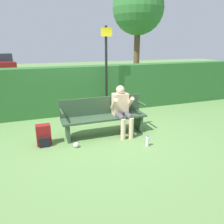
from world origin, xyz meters
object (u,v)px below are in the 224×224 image
at_px(water_bottle, 147,141).
at_px(tree, 138,9).
at_px(park_bench, 104,116).
at_px(backpack, 44,136).
at_px(signpost, 106,68).
at_px(person_seated, 122,108).
at_px(parked_car, 1,63).

height_order(water_bottle, tree, tree).
distance_m(park_bench, tree, 6.27).
bearing_deg(backpack, park_bench, 6.46).
distance_m(park_bench, signpost, 1.76).
bearing_deg(person_seated, tree, 60.99).
bearing_deg(person_seated, signpost, 85.38).
bearing_deg(signpost, water_bottle, -86.78).
xyz_separation_m(water_bottle, tree, (2.37, 5.55, 3.34)).
height_order(backpack, water_bottle, backpack).
xyz_separation_m(signpost, parked_car, (-4.26, 12.49, -0.77)).
xyz_separation_m(person_seated, parked_car, (-4.14, 14.02, -0.00)).
distance_m(signpost, parked_car, 13.22).
bearing_deg(parked_car, park_bench, -175.40).
bearing_deg(signpost, backpack, -141.10).
height_order(water_bottle, parked_car, parked_car).
bearing_deg(water_bottle, person_seated, 107.31).
bearing_deg(park_bench, water_bottle, -55.23).
xyz_separation_m(park_bench, person_seated, (0.41, -0.14, 0.18)).
relative_size(park_bench, backpack, 4.39).
distance_m(water_bottle, parked_car, 15.48).
relative_size(backpack, tree, 0.10).
height_order(park_bench, parked_car, parked_car).
relative_size(backpack, parked_car, 0.11).
height_order(park_bench, backpack, park_bench).
xyz_separation_m(backpack, signpost, (1.92, 1.55, 1.19)).
distance_m(person_seated, parked_car, 14.62).
xyz_separation_m(signpost, tree, (2.50, 3.21, 2.05)).
xyz_separation_m(person_seated, signpost, (0.12, 1.52, 0.77)).
relative_size(person_seated, backpack, 2.55).
distance_m(backpack, signpost, 2.73).
bearing_deg(backpack, signpost, 38.90).
height_order(parked_car, tree, tree).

